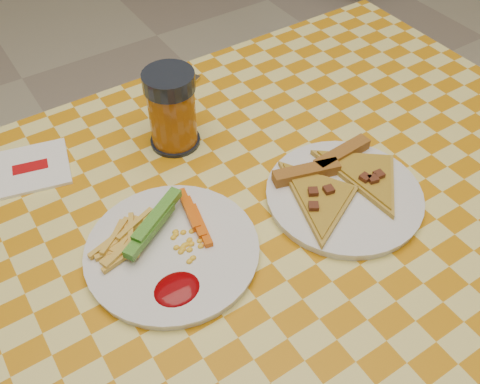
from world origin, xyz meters
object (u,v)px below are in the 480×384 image
object	(u,v)px
table	(244,260)
drink_glass	(172,110)
plate_left	(172,252)
plate_right	(344,197)

from	to	relation	value
table	drink_glass	bearing A→B (deg)	87.48
plate_left	plate_right	bearing A→B (deg)	-10.56
table	drink_glass	distance (m)	0.27
table	plate_right	xyz separation A→B (m)	(0.16, -0.03, 0.08)
drink_glass	plate_right	bearing A→B (deg)	-59.65
table	plate_left	size ratio (longest dim) A/B	5.28
plate_right	drink_glass	bearing A→B (deg)	120.35
plate_left	drink_glass	xyz separation A→B (m)	(0.12, 0.21, 0.06)
plate_right	plate_left	bearing A→B (deg)	169.44
table	drink_glass	size ratio (longest dim) A/B	9.15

